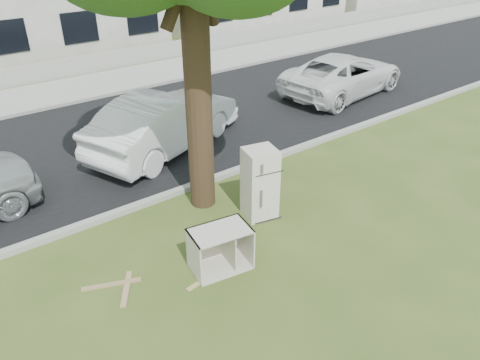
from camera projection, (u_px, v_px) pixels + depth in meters
ground at (269, 234)px, 9.33m from camera, size 120.00×120.00×0.00m
road at (136, 135)px, 13.49m from camera, size 120.00×7.00×0.01m
kerb_near at (203, 185)px, 11.03m from camera, size 120.00×0.18×0.12m
kerb_far at (90, 100)px, 15.96m from camera, size 120.00×0.18×0.12m
sidewalk at (75, 89)px, 16.96m from camera, size 120.00×2.80×0.01m
low_wall at (59, 69)px, 17.90m from camera, size 120.00×0.15×0.70m
fridge at (260, 184)px, 9.55m from camera, size 0.75×0.71×1.54m
cabinet at (220, 249)px, 8.27m from camera, size 1.14×0.81×0.82m
plank_a at (211, 275)px, 8.27m from camera, size 1.09×0.24×0.02m
plank_b at (112, 284)px, 8.06m from camera, size 0.97×0.46×0.02m
plank_c at (126, 289)px, 7.97m from camera, size 0.55×0.79×0.02m
car_center at (165, 121)px, 12.36m from camera, size 4.99×3.28×1.55m
car_right at (344, 74)px, 16.24m from camera, size 5.22×2.90×1.38m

